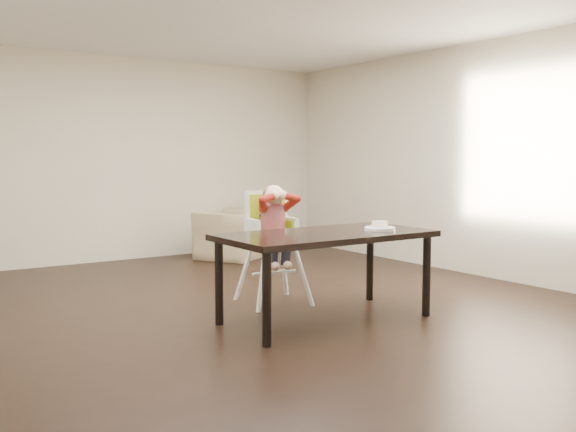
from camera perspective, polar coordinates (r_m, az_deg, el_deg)
name	(u,v)px	position (r m, az deg, el deg)	size (l,w,h in m)	color
ground	(263,311)	(5.84, -2.25, -8.42)	(7.00, 7.00, 0.00)	black
room_walls	(262,103)	(5.69, -2.32, 10.05)	(6.02, 7.02, 2.71)	beige
dining_table	(326,242)	(5.40, 3.39, -2.29)	(1.80, 0.90, 0.75)	black
high_chair	(272,220)	(6.04, -1.43, -0.36)	(0.53, 0.53, 1.12)	white
plate	(380,227)	(5.61, 8.19, -0.97)	(0.28, 0.28, 0.08)	white
armchair	(237,226)	(8.80, -4.55, -0.91)	(0.99, 0.65, 0.87)	tan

